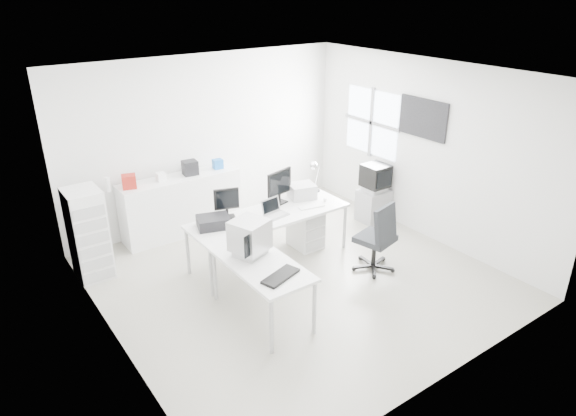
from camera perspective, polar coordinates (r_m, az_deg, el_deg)
floor at (r=7.29m, az=0.92°, el=-7.73°), size 5.00×5.00×0.01m
ceiling at (r=6.28m, az=1.10°, el=14.55°), size 5.00×5.00×0.01m
back_wall at (r=8.68m, az=-8.95°, el=7.45°), size 5.00×0.02×2.80m
left_wall at (r=5.66m, az=-19.80°, el=-2.97°), size 0.02×5.00×2.80m
right_wall at (r=8.31m, az=15.07°, el=6.16°), size 0.02×5.00×2.80m
window at (r=9.02m, az=9.27°, el=9.36°), size 0.02×1.20×1.10m
wall_picture at (r=8.22m, az=14.77°, el=9.63°), size 0.04×0.90×0.60m
main_desk at (r=7.54m, az=-2.03°, el=-3.29°), size 2.40×0.80×0.75m
side_desk at (r=6.34m, az=-2.90°, el=-9.05°), size 0.70×1.40×0.75m
drawer_pedestal at (r=7.98m, az=1.96°, el=-2.29°), size 0.40×0.50×0.60m
inkjet_printer at (r=7.04m, az=-8.30°, el=-1.54°), size 0.51×0.44×0.15m
lcd_monitor_small at (r=7.23m, az=-6.83°, el=0.51°), size 0.40×0.30×0.44m
lcd_monitor_large at (r=7.65m, az=-0.96°, el=2.33°), size 0.53×0.32×0.52m
laptop at (r=7.28m, az=-1.32°, el=-0.07°), size 0.39×0.39×0.22m
white_keyboard at (r=7.61m, az=2.62°, el=0.17°), size 0.41×0.19×0.02m
white_mouse at (r=7.81m, az=4.13°, el=0.94°), size 0.06×0.06×0.06m
laser_printer at (r=7.90m, az=1.56°, el=1.89°), size 0.46×0.42×0.22m
desk_lamp at (r=8.11m, az=3.20°, el=3.52°), size 0.17×0.17×0.50m
crt_monitor at (r=6.23m, az=-4.27°, el=-3.46°), size 0.48×0.48×0.43m
black_keyboard at (r=5.85m, az=-0.83°, el=-7.59°), size 0.53×0.34×0.03m
office_chair at (r=7.34m, az=9.67°, el=-3.01°), size 0.75×0.75×1.08m
tv_cabinet at (r=8.98m, az=9.47°, el=0.31°), size 0.50×0.41×0.55m
crt_tv at (r=8.79m, az=9.68°, el=3.29°), size 0.50×0.48×0.45m
sideboard at (r=8.51m, az=-11.74°, el=0.32°), size 1.95×0.49×0.97m
clutter_box_a at (r=8.04m, az=-17.26°, el=2.83°), size 0.25×0.23×0.20m
clutter_box_b at (r=8.20m, az=-13.95°, el=3.37°), size 0.14×0.13×0.13m
clutter_box_c at (r=8.37m, az=-10.84°, el=4.42°), size 0.25×0.23×0.23m
clutter_box_d at (r=8.58m, az=-7.81°, el=4.88°), size 0.17×0.15×0.15m
clutter_bottle at (r=7.99m, az=-19.37°, el=2.48°), size 0.07×0.07×0.22m
filing_cabinet at (r=7.55m, az=-21.32°, el=-2.71°), size 0.45×0.54×1.30m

